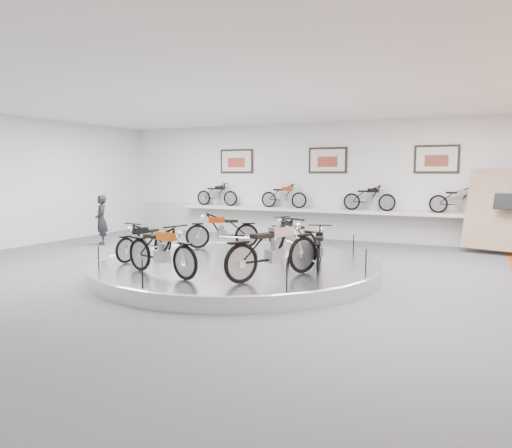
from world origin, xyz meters
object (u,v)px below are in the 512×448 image
at_px(display_platform, 236,268).
at_px(bike_f, 274,249).
at_px(visitor, 101,220).
at_px(shelf, 325,211).
at_px(bike_d, 145,241).
at_px(bike_b, 292,235).
at_px(bike_e, 161,250).
at_px(bike_a, 319,247).
at_px(bike_c, 222,230).

bearing_deg(display_platform, bike_f, -40.33).
bearing_deg(visitor, shelf, 76.17).
relative_size(shelf, bike_d, 7.39).
distance_m(display_platform, bike_b, 1.90).
height_order(bike_e, visitor, visitor).
height_order(bike_e, bike_f, bike_f).
xyz_separation_m(bike_a, visitor, (-7.94, 2.11, 0.05)).
bearing_deg(bike_b, bike_e, 98.22).
relative_size(shelf, visitor, 6.97).
bearing_deg(bike_e, bike_f, 33.35).
distance_m(bike_a, bike_e, 3.28).
distance_m(bike_d, visitor, 4.97).
bearing_deg(bike_c, visitor, -40.64).
height_order(bike_b, bike_f, bike_f).
distance_m(bike_b, visitor, 6.75).
bearing_deg(bike_f, bike_e, 135.31).
xyz_separation_m(bike_d, bike_f, (3.49, -0.59, 0.13)).
bearing_deg(bike_e, bike_d, 152.00).
bearing_deg(bike_a, shelf, 0.31).
distance_m(display_platform, bike_d, 2.21).
bearing_deg(bike_b, bike_c, 29.09).
xyz_separation_m(bike_a, bike_b, (-1.22, 1.50, 0.01)).
bearing_deg(bike_f, bike_d, 106.87).
bearing_deg(bike_e, bike_b, 84.90).
bearing_deg(visitor, bike_f, 16.82).
bearing_deg(shelf, bike_b, -81.91).
distance_m(shelf, bike_f, 7.77).
distance_m(display_platform, visitor, 6.50).
height_order(bike_a, bike_f, bike_f).
xyz_separation_m(bike_c, bike_f, (2.73, -2.87, 0.08)).
distance_m(display_platform, bike_a, 1.99).
bearing_deg(bike_a, bike_e, 113.51).
height_order(shelf, bike_f, bike_f).
height_order(display_platform, bike_e, bike_e).
bearing_deg(bike_b, bike_d, 68.44).
bearing_deg(display_platform, visitor, 159.32).
height_order(bike_a, bike_c, bike_c).
bearing_deg(display_platform, shelf, 90.00).
xyz_separation_m(bike_b, bike_f, (0.78, -2.91, 0.12)).
bearing_deg(bike_b, shelf, -54.02).
distance_m(bike_b, bike_f, 3.01).
relative_size(display_platform, shelf, 0.58).
xyz_separation_m(display_platform, bike_d, (-2.03, -0.64, 0.59)).
bearing_deg(visitor, bike_c, 34.17).
distance_m(shelf, bike_a, 6.51).
relative_size(bike_a, bike_f, 0.78).
bearing_deg(bike_c, shelf, -137.92).
xyz_separation_m(bike_b, bike_d, (-2.71, -2.31, -0.01)).
relative_size(bike_c, bike_d, 1.10).
distance_m(shelf, bike_c, 4.94).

